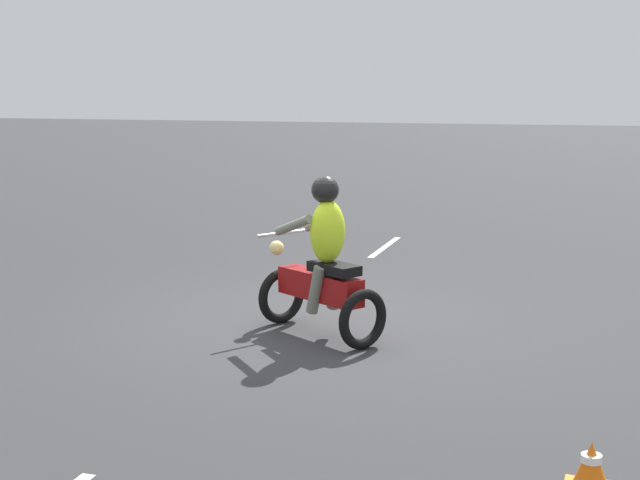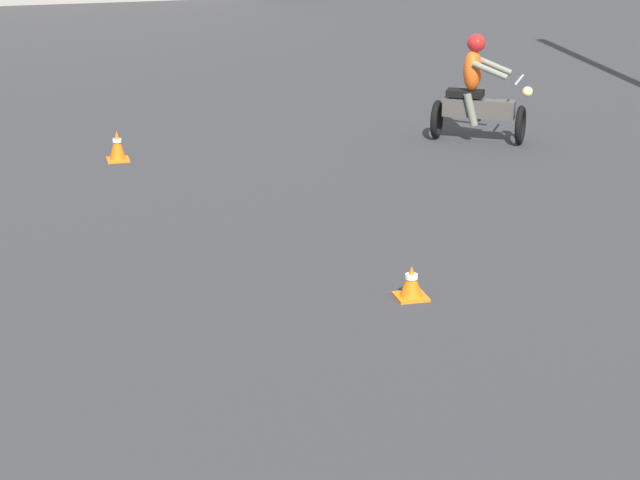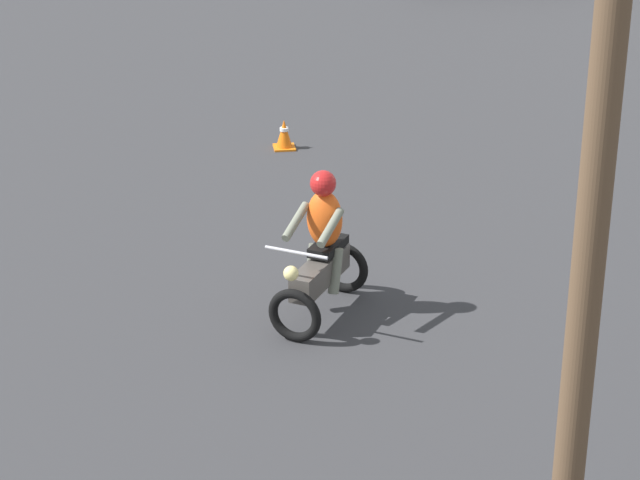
# 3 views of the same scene
# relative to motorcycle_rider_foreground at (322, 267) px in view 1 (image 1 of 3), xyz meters

# --- Properties ---
(ground_plane) EXTENTS (120.00, 120.00, 0.00)m
(ground_plane) POSITION_rel_motorcycle_rider_foreground_xyz_m (0.27, -0.43, -0.73)
(ground_plane) COLOR #333335
(motorcycle_rider_foreground) EXTENTS (1.51, 1.23, 1.66)m
(motorcycle_rider_foreground) POSITION_rel_motorcycle_rider_foreground_xyz_m (0.00, 0.00, 0.00)
(motorcycle_rider_foreground) COLOR black
(motorcycle_rider_foreground) RESTS_ON ground
(traffic_cone_near_right) EXTENTS (0.32, 0.32, 0.33)m
(traffic_cone_near_right) POSITION_rel_motorcycle_rider_foreground_xyz_m (-2.80, 2.86, -0.57)
(traffic_cone_near_right) COLOR orange
(traffic_cone_near_right) RESTS_ON ground
(lane_stripe_s) EXTENTS (0.19, 1.98, 0.01)m
(lane_stripe_s) POSITION_rel_motorcycle_rider_foreground_xyz_m (0.80, -5.34, -0.72)
(lane_stripe_s) COLOR silver
(lane_stripe_s) RESTS_ON ground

